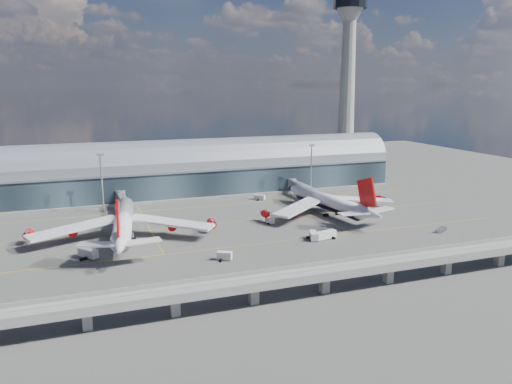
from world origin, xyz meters
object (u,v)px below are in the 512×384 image
object	(u,v)px
floodlight_mast_right	(311,168)
service_truck_0	(88,253)
control_tower	(347,90)
cargo_train_0	(193,282)
service_truck_4	(270,220)
service_truck_1	(224,256)
floodlight_mast_left	(102,181)
cargo_train_2	(442,229)
airliner_right	(329,202)
service_truck_3	(313,236)
airliner_left	(123,223)
cargo_train_1	(339,266)
service_truck_5	(260,197)
service_truck_2	(326,235)

from	to	relation	value
floodlight_mast_right	service_truck_0	distance (m)	124.25
control_tower	cargo_train_0	xyz separation A→B (m)	(-116.74, -121.11, -50.81)
service_truck_4	service_truck_1	bearing A→B (deg)	-136.39
floodlight_mast_left	cargo_train_2	bearing A→B (deg)	-32.27
airliner_right	cargo_train_0	xyz separation A→B (m)	(-72.12, -55.73, -4.54)
control_tower	floodlight_mast_right	distance (m)	58.76
service_truck_3	service_truck_4	xyz separation A→B (m)	(-6.76, 25.38, -0.14)
airliner_left	service_truck_4	world-z (taller)	airliner_left
control_tower	cargo_train_1	xyz separation A→B (m)	(-72.91, -124.31, -50.73)
cargo_train_0	cargo_train_1	world-z (taller)	cargo_train_1
floodlight_mast_right	service_truck_4	bearing A→B (deg)	-132.73
service_truck_5	cargo_train_1	size ratio (longest dim) A/B	0.48
service_truck_5	cargo_train_0	xyz separation A→B (m)	(-53.88, -91.89, -0.43)
service_truck_1	service_truck_4	xyz separation A→B (m)	(29.16, 34.76, -0.04)
airliner_left	cargo_train_2	distance (m)	118.09
floodlight_mast_right	cargo_train_1	bearing A→B (deg)	-111.49
airliner_right	cargo_train_2	world-z (taller)	airliner_right
service_truck_2	cargo_train_1	xyz separation A→B (m)	(-10.39, -28.22, -0.65)
service_truck_1	control_tower	bearing A→B (deg)	-13.65
airliner_left	airliner_right	bearing A→B (deg)	11.83
airliner_right	cargo_train_0	distance (m)	91.25
floodlight_mast_left	cargo_train_2	distance (m)	140.45
floodlight_mast_right	airliner_left	xyz separation A→B (m)	(-95.67, -44.05, -7.49)
cargo_train_1	airliner_left	bearing A→B (deg)	40.18
floodlight_mast_right	cargo_train_0	bearing A→B (deg)	-131.28
airliner_right	airliner_left	bearing A→B (deg)	177.42
control_tower	airliner_right	world-z (taller)	control_tower
service_truck_1	service_truck_4	bearing A→B (deg)	-9.14
cargo_train_1	cargo_train_2	xyz separation A→B (m)	(56.17, 21.64, -0.10)
floodlight_mast_right	cargo_train_0	distance (m)	124.56
airliner_right	service_truck_3	distance (m)	37.52
service_truck_0	service_truck_4	distance (m)	71.83
control_tower	service_truck_5	world-z (taller)	control_tower
floodlight_mast_right	service_truck_2	size ratio (longest dim) A/B	3.01
service_truck_0	service_truck_4	bearing A→B (deg)	-23.34
airliner_right	cargo_train_1	world-z (taller)	airliner_right
floodlight_mast_left	service_truck_5	distance (m)	73.20
service_truck_1	cargo_train_2	xyz separation A→B (m)	(86.12, 1.99, -0.57)
cargo_train_2	control_tower	bearing A→B (deg)	21.43
airliner_left	cargo_train_1	xyz separation A→B (m)	(57.75, -52.26, -5.24)
cargo_train_0	cargo_train_2	size ratio (longest dim) A/B	1.44
cargo_train_1	cargo_train_2	bearing A→B (deg)	-76.62
service_truck_1	cargo_train_1	bearing A→B (deg)	-92.41
floodlight_mast_left	control_tower	bearing A→B (deg)	11.72
service_truck_1	service_truck_5	xyz separation A→B (m)	(40.00, 75.45, -0.11)
control_tower	service_truck_2	bearing A→B (deg)	-123.05
airliner_right	service_truck_3	xyz separation A→B (m)	(-22.32, -29.91, -3.89)
airliner_left	cargo_train_2	xyz separation A→B (m)	(113.92, -30.62, -5.34)
service_truck_5	cargo_train_1	bearing A→B (deg)	-143.33
cargo_train_0	service_truck_3	bearing A→B (deg)	-61.16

